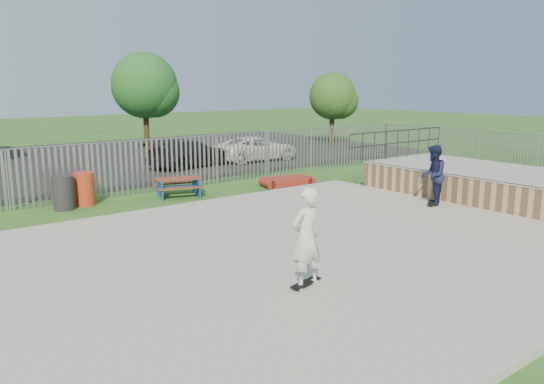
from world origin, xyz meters
TOP-DOWN VIEW (x-y plane):
  - ground at (0.00, 0.00)m, footprint 120.00×120.00m
  - concrete_slab at (0.00, 0.00)m, footprint 15.00×12.00m
  - quarter_pipe at (9.50, 1.04)m, footprint 5.50×7.05m
  - fence at (1.00, 4.59)m, footprint 26.04×16.02m
  - picnic_table at (1.19, 7.76)m, footprint 1.93×1.74m
  - funbox at (5.60, 6.87)m, footprint 1.94×1.28m
  - trash_bin_red at (-2.00, 8.37)m, footprint 0.67×0.67m
  - trash_bin_grey at (-2.76, 8.13)m, footprint 0.67×0.67m
  - parking_lot at (0.00, 19.00)m, footprint 40.00×18.00m
  - car_dark at (4.98, 13.64)m, footprint 4.82×2.60m
  - car_white at (8.84, 13.39)m, footprint 4.64×2.31m
  - tree_mid at (5.54, 19.81)m, footprint 3.78×3.78m
  - tree_right at (17.38, 16.50)m, footprint 3.09×3.09m
  - skateboard_a at (6.74, 0.84)m, footprint 0.78×0.60m
  - skateboard_b at (-1.19, -1.97)m, footprint 0.82×0.38m
  - skater_navy at (6.74, 0.84)m, footprint 1.20×1.14m
  - skater_white at (-1.19, -1.97)m, footprint 0.74×0.51m

SIDE VIEW (x-z plane):
  - ground at x=0.00m, z-range 0.00..0.00m
  - parking_lot at x=0.00m, z-range 0.00..0.02m
  - concrete_slab at x=0.00m, z-range 0.00..0.15m
  - funbox at x=5.60m, z-range 0.00..0.36m
  - skateboard_a at x=6.74m, z-range 0.15..0.23m
  - skateboard_b at x=-1.19m, z-range 0.15..0.23m
  - picnic_table at x=1.19m, z-range 0.01..0.68m
  - trash_bin_grey at x=-2.76m, z-range 0.00..1.11m
  - quarter_pipe at x=9.50m, z-range -0.54..1.65m
  - trash_bin_red at x=-2.00m, z-range 0.00..1.12m
  - car_white at x=8.84m, z-range 0.02..1.28m
  - car_dark at x=4.98m, z-range 0.02..1.35m
  - fence at x=1.00m, z-range 0.00..2.00m
  - skater_navy at x=6.74m, z-range 0.15..2.11m
  - skater_white at x=-1.19m, z-range 0.15..2.11m
  - tree_right at x=17.38m, z-range 0.82..5.58m
  - tree_mid at x=5.54m, z-range 1.01..6.84m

